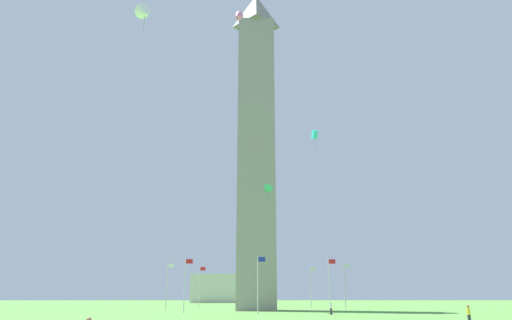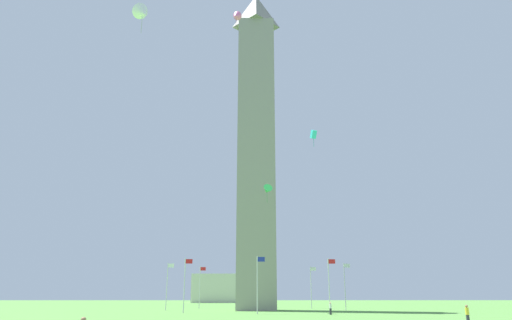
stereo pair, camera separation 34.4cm
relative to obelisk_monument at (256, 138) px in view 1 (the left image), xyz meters
name	(u,v)px [view 1 (the left image)]	position (x,y,z in m)	size (l,w,h in m)	color
ground_plane	(256,310)	(0.00, 0.00, -30.05)	(260.00, 260.00, 0.00)	#548C3D
obelisk_monument	(256,138)	(0.00, 0.00, 0.00)	(6.61, 6.61, 60.09)	gray
flagpole_n	(345,284)	(14.93, 0.00, -25.83)	(1.12, 0.14, 7.67)	silver
flagpole_ne	(311,285)	(10.58, 10.51, -25.83)	(1.12, 0.14, 7.67)	silver
flagpole_e	(255,286)	(0.06, 14.87, -25.83)	(1.12, 0.14, 7.67)	silver
flagpole_se	(200,285)	(-10.45, 10.51, -25.83)	(1.12, 0.14, 7.67)	silver
flagpole_s	(167,284)	(-14.81, 0.00, -25.83)	(1.12, 0.14, 7.67)	silver
flagpole_sw	(185,282)	(-10.45, -10.51, -25.83)	(1.12, 0.14, 7.67)	silver
flagpole_w	(258,282)	(0.06, -14.87, -25.83)	(1.12, 0.14, 7.67)	silver
flagpole_nw	(330,282)	(10.58, -10.51, -25.83)	(1.12, 0.14, 7.67)	silver
person_yellow_shirt	(469,314)	(18.64, -36.56, -29.22)	(0.32, 0.32, 1.67)	#2D2D38
person_white_shirt	(331,308)	(9.56, -16.73, -29.24)	(0.32, 0.32, 1.62)	#2D2D38
kite_cyan_box	(315,134)	(5.77, -33.50, -11.03)	(0.73, 0.94, 1.89)	#33C6D1
kite_pink_delta	(238,16)	(-2.47, -38.84, -0.11)	(1.27, 1.43, 1.87)	pink
kite_green_delta	(267,190)	(1.63, -9.14, -11.79)	(1.82, 2.08, 2.89)	green
kite_white_delta	(145,13)	(-9.73, -47.42, -5.53)	(2.16, 2.19, 2.73)	white
distant_building	(225,288)	(-8.58, 73.01, -25.71)	(21.10, 12.02, 8.66)	beige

